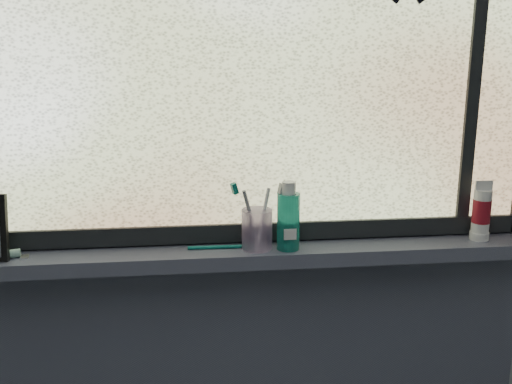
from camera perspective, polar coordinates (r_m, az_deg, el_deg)
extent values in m
cube|color=#9EA3A8|center=(1.57, -0.28, 3.34)|extent=(3.00, 0.01, 2.50)
cube|color=#4B4F64|center=(1.56, 0.03, -6.24)|extent=(1.62, 0.14, 0.04)
cube|color=silver|center=(1.52, -0.20, 13.64)|extent=(1.50, 0.01, 1.00)
cube|color=black|center=(1.59, -0.17, -3.95)|extent=(1.60, 0.03, 0.05)
cube|color=black|center=(1.69, 21.09, 12.77)|extent=(0.03, 0.03, 1.00)
cylinder|color=#AB90BE|center=(1.53, 0.10, -3.74)|extent=(0.10, 0.10, 0.11)
cylinder|color=teal|center=(1.52, 3.26, -2.38)|extent=(0.08, 0.08, 0.15)
cylinder|color=silver|center=(1.71, 21.65, -1.53)|extent=(0.06, 0.06, 0.12)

